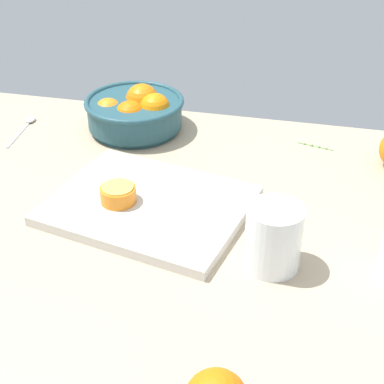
{
  "coord_description": "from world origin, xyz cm",
  "views": [
    {
      "loc": [
        17.02,
        -82.47,
        62.06
      ],
      "look_at": [
        -2.82,
        2.91,
        5.3
      ],
      "focal_mm": 54.64,
      "sensor_mm": 36.0,
      "label": 1
    }
  ],
  "objects_px": {
    "cutting_board": "(149,206)",
    "orange_half_0": "(118,194)",
    "spoon": "(25,126)",
    "fruit_bowl": "(135,112)",
    "second_glass": "(273,240)"
  },
  "relations": [
    {
      "from": "cutting_board",
      "to": "orange_half_0",
      "type": "bearing_deg",
      "value": -167.05
    },
    {
      "from": "fruit_bowl",
      "to": "spoon",
      "type": "distance_m",
      "value": 0.27
    },
    {
      "from": "spoon",
      "to": "orange_half_0",
      "type": "bearing_deg",
      "value": -39.69
    },
    {
      "from": "orange_half_0",
      "to": "cutting_board",
      "type": "bearing_deg",
      "value": 12.95
    },
    {
      "from": "fruit_bowl",
      "to": "second_glass",
      "type": "xyz_separation_m",
      "value": [
        0.37,
        -0.42,
        0.0
      ]
    },
    {
      "from": "second_glass",
      "to": "orange_half_0",
      "type": "height_order",
      "value": "second_glass"
    },
    {
      "from": "cutting_board",
      "to": "spoon",
      "type": "height_order",
      "value": "cutting_board"
    },
    {
      "from": "fruit_bowl",
      "to": "spoon",
      "type": "xyz_separation_m",
      "value": [
        -0.26,
        -0.05,
        -0.04
      ]
    },
    {
      "from": "cutting_board",
      "to": "orange_half_0",
      "type": "distance_m",
      "value": 0.06
    },
    {
      "from": "cutting_board",
      "to": "orange_half_0",
      "type": "relative_size",
      "value": 5.29
    },
    {
      "from": "fruit_bowl",
      "to": "orange_half_0",
      "type": "bearing_deg",
      "value": -77.58
    },
    {
      "from": "orange_half_0",
      "to": "spoon",
      "type": "xyz_separation_m",
      "value": [
        -0.33,
        0.27,
        -0.03
      ]
    },
    {
      "from": "fruit_bowl",
      "to": "spoon",
      "type": "height_order",
      "value": "fruit_bowl"
    },
    {
      "from": "cutting_board",
      "to": "spoon",
      "type": "distance_m",
      "value": 0.46
    },
    {
      "from": "second_glass",
      "to": "spoon",
      "type": "height_order",
      "value": "second_glass"
    }
  ]
}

